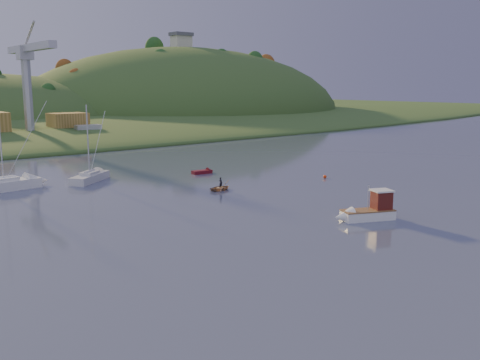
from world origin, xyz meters
TOP-DOWN VIEW (x-y plane):
  - hill_right at (95.00, 195.00)m, footprint 150.00×130.00m
  - hilltop_house at (95.00, 195.00)m, footprint 9.00×7.00m
  - wharf at (5.00, 122.00)m, footprint 42.00×16.00m
  - shed_east at (13.00, 124.00)m, footprint 9.00×7.00m
  - dock_crane at (2.00, 118.39)m, footprint 3.20×28.00m
  - fishing_boat at (2.73, 21.70)m, footprint 6.57×4.32m
  - sailboat_near at (-9.61, 60.14)m, footprint 7.58×6.68m
  - sailboat_far at (-20.94, 61.13)m, footprint 9.46×3.97m
  - canoe at (0.94, 43.33)m, footprint 3.20×2.42m
  - paddler at (0.94, 43.33)m, footprint 0.40×0.57m
  - red_tender at (7.41, 55.64)m, footprint 3.73×1.58m
  - work_vessel at (15.00, 116.25)m, footprint 14.89×6.60m
  - buoy_1 at (18.24, 40.76)m, footprint 0.50×0.50m

SIDE VIEW (x-z plane):
  - hill_right at x=95.00m, z-range -30.00..30.00m
  - buoy_1 at x=18.24m, z-range 0.00..0.50m
  - red_tender at x=7.41m, z-range -0.36..0.88m
  - canoe at x=0.94m, z-range 0.00..0.63m
  - sailboat_near at x=-9.61m, z-range -4.71..6.13m
  - paddler at x=0.94m, z-range 0.00..1.47m
  - sailboat_far at x=-20.94m, z-range -5.56..7.17m
  - fishing_boat at x=2.73m, z-range -1.13..2.91m
  - wharf at x=5.00m, z-range 0.00..2.40m
  - work_vessel at x=15.00m, z-range -0.53..3.18m
  - shed_east at x=13.00m, z-range 2.40..6.40m
  - dock_crane at x=2.00m, z-range 7.02..27.32m
  - hilltop_house at x=95.00m, z-range 30.18..36.63m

